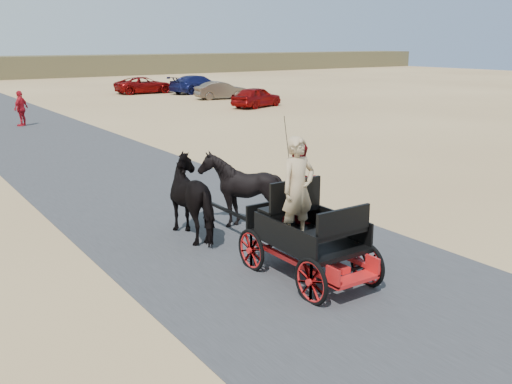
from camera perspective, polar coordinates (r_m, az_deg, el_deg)
ground at (r=10.31m, az=5.62°, el=-8.31°), size 140.00×140.00×0.00m
road at (r=10.31m, az=5.62°, el=-8.28°), size 6.00×140.00×0.01m
carriage at (r=10.13m, az=5.14°, el=-6.52°), size 1.30×2.40×0.72m
horse_left at (r=12.06m, az=-5.92°, el=-0.59°), size 0.91×2.01×1.70m
horse_right at (r=12.60m, az=-1.53°, el=0.17°), size 1.37×1.54×1.70m
driver_man at (r=9.66m, az=4.21°, el=0.29°), size 0.66×0.43×1.80m
passenger_woman at (r=10.41m, az=4.47°, el=0.71°), size 0.77×0.60×1.58m
pedestrian at (r=30.32m, az=-22.44°, el=7.73°), size 1.02×1.00×1.73m
car_a at (r=36.29m, az=0.05°, el=9.48°), size 4.05×2.65×1.28m
car_b at (r=41.59m, az=-3.50°, el=10.11°), size 3.92×1.94×1.24m
car_c at (r=46.41m, az=-5.80°, el=10.67°), size 5.11×2.70×1.41m
car_d at (r=46.96m, az=-11.08°, el=10.45°), size 4.70×2.25×1.29m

